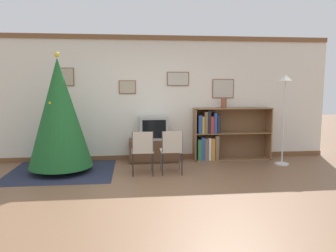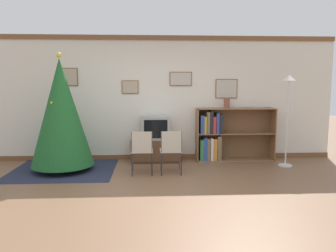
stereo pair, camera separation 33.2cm
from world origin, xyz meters
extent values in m
plane|color=brown|center=(0.00, 0.00, 0.00)|extent=(24.00, 24.00, 0.00)
cube|color=silver|center=(0.00, 2.42, 1.35)|extent=(8.06, 0.08, 2.70)
cube|color=brown|center=(0.00, 2.37, 2.65)|extent=(8.06, 0.03, 0.10)
cube|color=brown|center=(0.00, 2.37, 0.05)|extent=(8.06, 0.03, 0.10)
cube|color=brown|center=(-1.78, 2.37, 1.81)|extent=(0.39, 0.02, 0.38)
cube|color=tan|center=(-1.78, 2.36, 1.81)|extent=(0.36, 0.01, 0.35)
cube|color=brown|center=(-0.47, 2.37, 1.60)|extent=(0.36, 0.02, 0.29)
cube|color=tan|center=(-0.47, 2.36, 1.60)|extent=(0.33, 0.01, 0.25)
cube|color=brown|center=(0.63, 2.37, 1.78)|extent=(0.48, 0.02, 0.30)
cube|color=#BCB7A8|center=(0.63, 2.36, 1.78)|extent=(0.45, 0.01, 0.27)
cube|color=brown|center=(1.64, 2.37, 1.56)|extent=(0.49, 0.02, 0.42)
cube|color=#BCB7A8|center=(1.64, 2.36, 1.56)|extent=(0.45, 0.01, 0.39)
cube|color=#23283D|center=(-1.73, 1.50, 0.00)|extent=(1.97, 1.74, 0.01)
cylinder|color=maroon|center=(-1.73, 1.50, 0.06)|extent=(0.36, 0.36, 0.10)
cone|color=#1E5B28|center=(-1.73, 1.50, 1.13)|extent=(1.18, 1.18, 2.04)
sphere|color=yellow|center=(-1.73, 1.50, 2.20)|extent=(0.10, 0.10, 0.10)
sphere|color=red|center=(-1.88, 1.70, 1.24)|extent=(0.06, 0.06, 0.06)
sphere|color=silver|center=(-1.93, 1.84, 0.76)|extent=(0.05, 0.05, 0.05)
sphere|color=red|center=(-1.74, 1.69, 1.48)|extent=(0.06, 0.06, 0.06)
sphere|color=gold|center=(-1.57, 1.68, 1.27)|extent=(0.06, 0.06, 0.06)
sphere|color=silver|center=(-1.75, 1.86, 0.86)|extent=(0.06, 0.06, 0.06)
sphere|color=gold|center=(-1.84, 1.29, 1.32)|extent=(0.05, 0.05, 0.05)
cube|color=#412A1A|center=(0.07, 2.12, 0.03)|extent=(1.00, 0.44, 0.05)
cube|color=brown|center=(0.07, 2.12, 0.27)|extent=(1.05, 0.46, 0.44)
cube|color=#9E9E99|center=(0.07, 2.12, 0.74)|extent=(0.59, 0.44, 0.49)
cube|color=black|center=(0.07, 1.90, 0.74)|extent=(0.49, 0.01, 0.38)
cube|color=#BCB29E|center=(-0.20, 1.18, 0.43)|extent=(0.40, 0.40, 0.02)
cube|color=#BCB29E|center=(-0.20, 0.99, 0.63)|extent=(0.35, 0.01, 0.38)
cylinder|color=#4C4C51|center=(-0.38, 1.36, 0.21)|extent=(0.02, 0.02, 0.42)
cylinder|color=#4C4C51|center=(-0.02, 1.36, 0.21)|extent=(0.02, 0.02, 0.42)
cylinder|color=#4C4C51|center=(-0.38, 1.00, 0.21)|extent=(0.02, 0.02, 0.42)
cylinder|color=#4C4C51|center=(-0.02, 1.00, 0.21)|extent=(0.02, 0.02, 0.42)
cylinder|color=#4C4C51|center=(-0.38, 1.00, 0.41)|extent=(0.02, 0.02, 0.82)
cylinder|color=#4C4C51|center=(-0.02, 1.00, 0.41)|extent=(0.02, 0.02, 0.82)
cube|color=#BCB29E|center=(0.34, 1.18, 0.43)|extent=(0.40, 0.40, 0.02)
cube|color=#BCB29E|center=(0.34, 0.99, 0.63)|extent=(0.35, 0.01, 0.38)
cylinder|color=#4C4C51|center=(0.16, 1.36, 0.21)|extent=(0.02, 0.02, 0.42)
cylinder|color=#4C4C51|center=(0.52, 1.36, 0.21)|extent=(0.02, 0.02, 0.42)
cylinder|color=#4C4C51|center=(0.16, 1.00, 0.21)|extent=(0.02, 0.02, 0.42)
cylinder|color=#4C4C51|center=(0.52, 1.00, 0.21)|extent=(0.02, 0.02, 0.42)
cylinder|color=#4C4C51|center=(0.16, 1.00, 0.41)|extent=(0.02, 0.02, 0.82)
cylinder|color=#4C4C51|center=(0.52, 1.00, 0.41)|extent=(0.02, 0.02, 0.82)
cube|color=olive|center=(0.97, 2.18, 0.57)|extent=(0.02, 0.36, 1.14)
cube|color=olive|center=(2.66, 2.18, 0.57)|extent=(0.02, 0.36, 1.14)
cube|color=olive|center=(1.82, 2.18, 1.13)|extent=(1.70, 0.36, 0.02)
cube|color=olive|center=(1.82, 2.18, 0.01)|extent=(1.70, 0.36, 0.02)
cube|color=olive|center=(1.82, 2.18, 0.59)|extent=(1.66, 0.36, 0.02)
cube|color=brown|center=(1.82, 2.36, 0.57)|extent=(1.70, 0.01, 1.14)
cube|color=#337547|center=(1.06, 2.13, 0.24)|extent=(0.08, 0.25, 0.45)
cube|color=#2D4C93|center=(1.14, 2.13, 0.27)|extent=(0.07, 0.24, 0.50)
cube|color=#756047|center=(1.21, 2.16, 0.25)|extent=(0.07, 0.30, 0.47)
cube|color=silver|center=(1.29, 2.16, 0.26)|extent=(0.06, 0.30, 0.48)
cube|color=orange|center=(1.36, 2.12, 0.25)|extent=(0.07, 0.22, 0.47)
cube|color=#756047|center=(1.45, 2.11, 0.28)|extent=(0.08, 0.21, 0.53)
cube|color=#2D4C93|center=(1.07, 2.14, 0.80)|extent=(0.08, 0.27, 0.39)
cube|color=gold|center=(1.13, 2.13, 0.79)|extent=(0.05, 0.24, 0.37)
cube|color=#756047|center=(1.20, 2.11, 0.84)|extent=(0.06, 0.21, 0.47)
cube|color=#232328|center=(1.26, 2.16, 0.85)|extent=(0.06, 0.30, 0.48)
cube|color=#B73333|center=(1.33, 2.13, 0.79)|extent=(0.06, 0.23, 0.37)
cube|color=#2D4C93|center=(1.40, 2.14, 0.82)|extent=(0.06, 0.26, 0.44)
cube|color=#232328|center=(1.47, 2.15, 0.81)|extent=(0.07, 0.29, 0.41)
cylinder|color=brown|center=(1.62, 2.20, 1.25)|extent=(0.12, 0.12, 0.22)
torus|color=brown|center=(1.62, 2.20, 1.36)|extent=(0.11, 0.11, 0.02)
cylinder|color=silver|center=(2.71, 1.58, 0.01)|extent=(0.28, 0.28, 0.03)
cylinder|color=silver|center=(2.71, 1.58, 0.88)|extent=(0.03, 0.03, 1.70)
cone|color=white|center=(2.71, 1.58, 1.79)|extent=(0.28, 0.28, 0.12)
camera|label=1|loc=(-0.37, -4.78, 1.67)|focal=35.00mm
camera|label=2|loc=(-0.04, -4.81, 1.67)|focal=35.00mm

